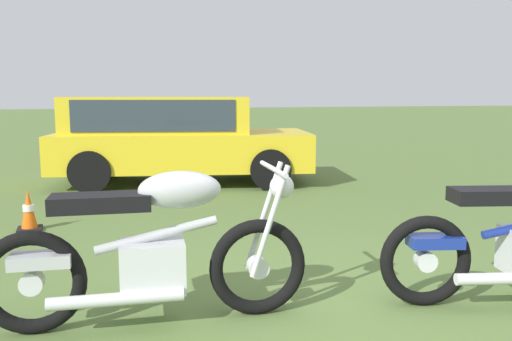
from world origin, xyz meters
name	(u,v)px	position (x,y,z in m)	size (l,w,h in m)	color
ground_plane	(341,316)	(0.00, 0.00, 0.00)	(120.00, 120.00, 0.00)	#567038
motorcycle_silver	(153,249)	(-1.19, 0.29, 0.49)	(2.05, 0.64, 1.02)	black
car_yellow	(171,133)	(-0.11, 5.76, 0.83)	(4.43, 2.71, 1.43)	gold
traffic_cone	(29,212)	(-2.14, 3.11, 0.20)	(0.25, 0.25, 0.45)	#EA590F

